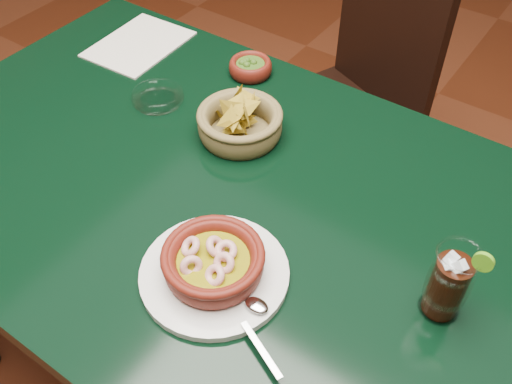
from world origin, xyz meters
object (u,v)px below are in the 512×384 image
Objects in this scene: shrimp_plate at (214,265)px; chip_basket at (240,123)px; dining_table at (202,213)px; cola_drink at (449,283)px; dining_chair at (349,101)px.

chip_basket is (-0.16, 0.29, 0.00)m from shrimp_plate.
dining_table is 8.13× the size of cola_drink.
dining_table is at bearing -87.31° from chip_basket.
dining_chair is 5.79× the size of cola_drink.
dining_table is 0.26m from shrimp_plate.
dining_chair is 4.38× the size of chip_basket.
shrimp_plate is 0.34m from cola_drink.
shrimp_plate is at bearing -60.67° from chip_basket.
chip_basket is (0.03, -0.56, 0.31)m from dining_chair.
chip_basket is 1.32× the size of cola_drink.
shrimp_plate is 0.33m from chip_basket.
dining_chair is 0.94m from cola_drink.
cola_drink is (0.50, -0.71, 0.34)m from dining_chair.
dining_chair is at bearing 124.89° from cola_drink.
cola_drink reaches higher than chip_basket.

